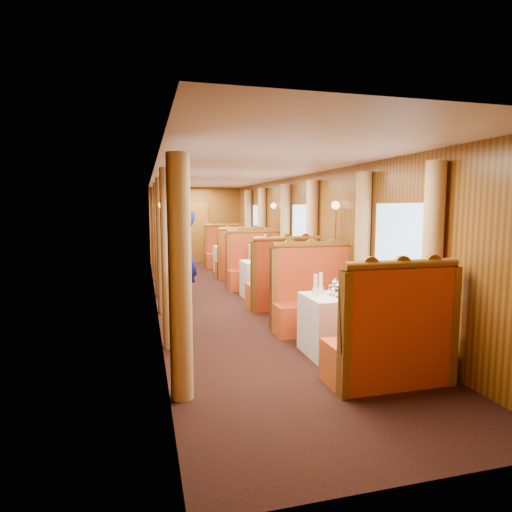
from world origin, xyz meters
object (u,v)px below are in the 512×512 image
object	(u,v)px
table_mid	(268,279)
table_far	(233,259)
banquette_far_fwd	(241,262)
passenger	(259,257)
steward	(185,255)
banquette_mid_aft	(256,270)
teapot_left	(338,292)
banquette_mid_fwd	(284,286)
teapot_right	(346,292)
banquette_near_fwd	(391,345)
rose_vase_far	(233,240)
banquette_near_aft	(315,303)
rose_vase_mid	(269,253)
banquette_far_aft	(227,254)
tea_tray	(345,296)
fruit_plate	(375,294)
teapot_back	(335,289)
table_near	(346,324)

from	to	relation	value
table_mid	table_far	distance (m)	3.50
banquette_far_fwd	passenger	world-z (taller)	banquette_far_fwd
steward	banquette_mid_aft	bearing A→B (deg)	129.94
teapot_left	banquette_mid_fwd	bearing A→B (deg)	102.43
banquette_mid_aft	teapot_right	distance (m)	4.62
banquette_near_fwd	rose_vase_far	bearing A→B (deg)	90.02
banquette_near_aft	table_mid	bearing A→B (deg)	90.00
rose_vase_mid	banquette_near_aft	bearing A→B (deg)	-90.23
banquette_far_fwd	banquette_far_aft	distance (m)	2.03
tea_tray	rose_vase_mid	size ratio (longest dim) A/B	0.94
banquette_far_fwd	fruit_plate	xyz separation A→B (m)	(0.33, -6.11, 0.35)
banquette_near_fwd	banquette_far_fwd	world-z (taller)	same
rose_vase_far	steward	world-z (taller)	steward
banquette_near_aft	rose_vase_far	distance (m)	5.99
banquette_near_fwd	rose_vase_mid	size ratio (longest dim) A/B	3.72
tea_tray	teapot_back	size ratio (longest dim) A/B	1.95
banquette_near_aft	fruit_plate	bearing A→B (deg)	-73.87
table_far	tea_tray	bearing A→B (deg)	-90.56
banquette_near_fwd	rose_vase_far	size ratio (longest dim) A/B	3.72
teapot_back	table_near	bearing A→B (deg)	-42.26
teapot_back	banquette_near_aft	bearing A→B (deg)	79.21
table_mid	fruit_plate	bearing A→B (deg)	-84.82
banquette_near_fwd	banquette_far_fwd	bearing A→B (deg)	90.00
banquette_far_fwd	passenger	size ratio (longest dim) A/B	1.76
rose_vase_far	passenger	xyz separation A→B (m)	(0.00, -2.74, -0.19)
table_mid	banquette_far_fwd	bearing A→B (deg)	90.00
rose_vase_far	table_far	bearing A→B (deg)	79.63
banquette_mid_aft	steward	size ratio (longest dim) A/B	0.75
banquette_near_aft	teapot_back	world-z (taller)	banquette_near_aft
table_near	teapot_left	bearing A→B (deg)	-149.10
tea_tray	rose_vase_mid	distance (m)	3.57
banquette_far_aft	passenger	world-z (taller)	banquette_far_aft
fruit_plate	teapot_left	bearing A→B (deg)	177.70
rose_vase_far	passenger	distance (m)	2.75
passenger	rose_vase_mid	bearing A→B (deg)	-89.24
table_far	fruit_plate	world-z (taller)	fruit_plate
table_mid	banquette_mid_aft	size ratio (longest dim) A/B	0.78
banquette_near_aft	table_far	size ratio (longest dim) A/B	1.28
table_far	steward	bearing A→B (deg)	-116.98
table_mid	banquette_mid_aft	bearing A→B (deg)	90.00
banquette_far_fwd	tea_tray	distance (m)	6.08
banquette_near_fwd	teapot_right	size ratio (longest dim) A/B	8.72
teapot_right	fruit_plate	xyz separation A→B (m)	(0.38, -0.03, -0.04)
teapot_left	table_near	bearing A→B (deg)	47.01
tea_tray	teapot_right	distance (m)	0.06
steward	teapot_back	bearing A→B (deg)	37.84
table_mid	teapot_right	world-z (taller)	teapot_right
teapot_left	teapot_back	xyz separation A→B (m)	(0.05, 0.19, 0.00)
passenger	banquette_far_aft	bearing A→B (deg)	90.00
banquette_far_aft	steward	bearing A→B (deg)	-111.22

